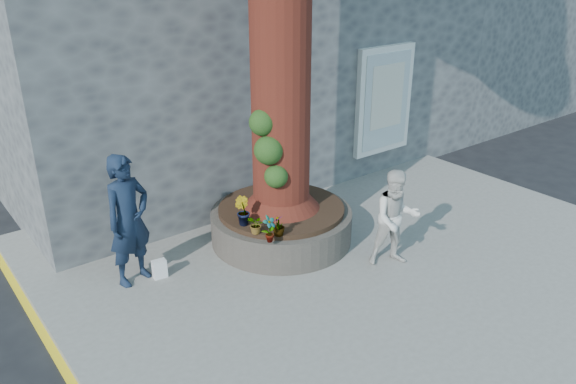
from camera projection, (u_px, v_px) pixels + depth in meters
ground at (324, 321)px, 7.47m from camera, size 120.00×120.00×0.00m
pavement at (354, 253)px, 9.01m from camera, size 9.00×8.00×0.12m
yellow_line at (68, 377)px, 6.49m from camera, size 0.10×30.00×0.01m
stone_shop at (204, 15)px, 12.84m from camera, size 10.30×8.30×6.30m
neighbour_shop at (430, 3)px, 17.38m from camera, size 6.00×8.00×6.00m
planter at (281, 223)px, 9.21m from camera, size 2.30×2.30×0.60m
man at (129, 220)px, 7.81m from camera, size 0.80×0.64×1.93m
woman at (396, 218)px, 8.34m from camera, size 0.92×0.85×1.51m
shopping_bag at (160, 269)px, 8.19m from camera, size 0.21×0.14×0.28m
plant_a at (269, 229)px, 7.91m from camera, size 0.23×0.17×0.40m
plant_b at (242, 211)px, 8.41m from camera, size 0.28×0.29×0.44m
plant_c at (279, 225)px, 8.11m from camera, size 0.24×0.24×0.32m
plant_d at (256, 225)px, 8.17m from camera, size 0.25×0.28×0.28m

